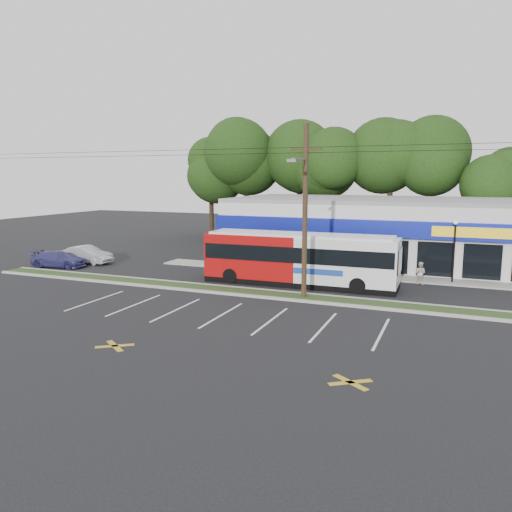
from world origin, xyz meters
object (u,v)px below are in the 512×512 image
object	(u,v)px
lamp_post	(454,244)
metrobus	(299,258)
utility_pole	(302,206)
car_blue	(59,259)
car_silver	(87,255)
pedestrian_a	(347,263)
car_dark	(360,271)
pedestrian_b	(420,273)

from	to	relation	value
lamp_post	metrobus	bearing A→B (deg)	-155.35
utility_pole	car_blue	bearing A→B (deg)	172.69
metrobus	car_blue	size ratio (longest dim) A/B	2.91
car_silver	pedestrian_a	bearing A→B (deg)	-81.79
metrobus	utility_pole	bearing A→B (deg)	-72.31
car_dark	car_blue	world-z (taller)	car_dark
utility_pole	car_dark	world-z (taller)	utility_pole
utility_pole	pedestrian_a	distance (m)	8.87
utility_pole	car_blue	distance (m)	21.46
car_dark	car_blue	bearing A→B (deg)	108.93
lamp_post	car_silver	bearing A→B (deg)	-173.88
car_dark	pedestrian_b	size ratio (longest dim) A/B	2.81
metrobus	car_blue	distance (m)	19.61
metrobus	pedestrian_b	distance (m)	8.11
lamp_post	car_silver	xyz separation A→B (m)	(-28.00, -3.00, -1.95)
utility_pole	lamp_post	distance (m)	11.67
car_silver	car_blue	size ratio (longest dim) A/B	0.99
car_silver	pedestrian_a	distance (m)	21.14
pedestrian_a	utility_pole	bearing A→B (deg)	79.56
car_dark	car_blue	xyz separation A→B (m)	(-23.05, -3.43, -0.08)
car_silver	pedestrian_b	xyz separation A→B (m)	(26.00, 1.91, 0.03)
car_blue	lamp_post	bearing A→B (deg)	-88.34
utility_pole	car_blue	size ratio (longest dim) A/B	11.38
car_silver	utility_pole	bearing A→B (deg)	-102.93
metrobus	car_silver	distance (m)	18.71
utility_pole	car_silver	bearing A→B (deg)	166.20
car_silver	pedestrian_a	world-z (taller)	pedestrian_a
pedestrian_b	pedestrian_a	bearing A→B (deg)	6.35
car_blue	pedestrian_a	world-z (taller)	pedestrian_a
car_dark	car_silver	size ratio (longest dim) A/B	0.97
car_dark	car_silver	bearing A→B (deg)	103.63
pedestrian_a	pedestrian_b	size ratio (longest dim) A/B	1.25
metrobus	car_dark	size ratio (longest dim) A/B	3.02
car_dark	pedestrian_a	distance (m)	1.90
car_silver	car_blue	world-z (taller)	car_silver
lamp_post	pedestrian_a	size ratio (longest dim) A/B	2.26
car_dark	car_blue	distance (m)	23.31
metrobus	pedestrian_a	bearing A→B (deg)	58.81
car_dark	utility_pole	bearing A→B (deg)	169.78
car_dark	pedestrian_b	xyz separation A→B (m)	(3.87, 0.69, 0.03)
car_silver	pedestrian_b	distance (m)	26.07
car_silver	pedestrian_a	size ratio (longest dim) A/B	2.32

